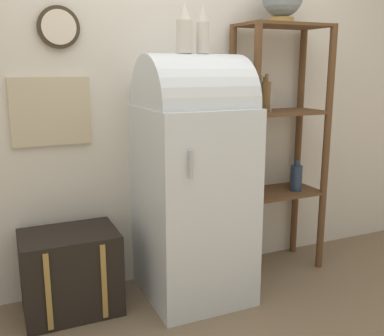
{
  "coord_description": "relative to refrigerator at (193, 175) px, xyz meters",
  "views": [
    {
      "loc": [
        -1.12,
        -2.27,
        1.46
      ],
      "look_at": [
        -0.01,
        0.22,
        0.84
      ],
      "focal_mm": 42.0,
      "sensor_mm": 36.0,
      "label": 1
    }
  ],
  "objects": [
    {
      "name": "wall_back",
      "position": [
        -0.01,
        0.36,
        0.55
      ],
      "size": [
        7.0,
        0.09,
        2.7
      ],
      "color": "silver",
      "rests_on": "ground_plane"
    },
    {
      "name": "vase_left",
      "position": [
        -0.05,
        0.01,
        0.87
      ],
      "size": [
        0.1,
        0.1,
        0.29
      ],
      "color": "beige",
      "rests_on": "refrigerator"
    },
    {
      "name": "vase_center",
      "position": [
        0.06,
        0.0,
        0.87
      ],
      "size": [
        0.07,
        0.07,
        0.28
      ],
      "color": "beige",
      "rests_on": "refrigerator"
    },
    {
      "name": "suitcase_trunk",
      "position": [
        -0.77,
        0.09,
        -0.55
      ],
      "size": [
        0.56,
        0.41,
        0.5
      ],
      "color": "black",
      "rests_on": "ground_plane"
    },
    {
      "name": "shelf_unit",
      "position": [
        0.72,
        0.13,
        0.2
      ],
      "size": [
        0.64,
        0.37,
        1.74
      ],
      "color": "brown",
      "rests_on": "ground_plane"
    },
    {
      "name": "refrigerator",
      "position": [
        0.0,
        0.0,
        0.0
      ],
      "size": [
        0.62,
        0.7,
        1.54
      ],
      "color": "silver",
      "rests_on": "ground_plane"
    },
    {
      "name": "ground_plane",
      "position": [
        0.0,
        -0.22,
        -0.8
      ],
      "size": [
        12.0,
        12.0,
        0.0
      ],
      "primitive_type": "plane",
      "color": "#7A664C"
    }
  ]
}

